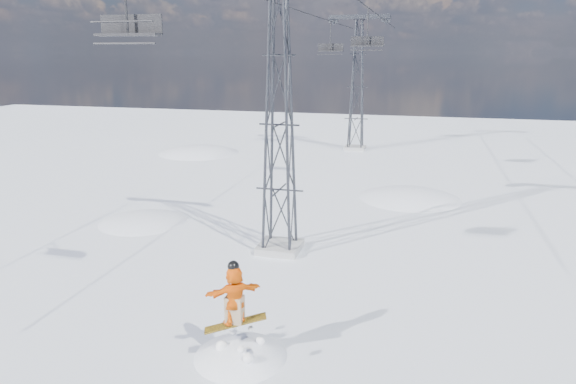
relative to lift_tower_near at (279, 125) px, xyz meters
name	(u,v)px	position (x,y,z in m)	size (l,w,h in m)	color
ground	(181,345)	(-0.80, -8.00, -5.47)	(120.00, 120.00, 0.00)	white
snow_terrain	(256,299)	(-5.57, 13.24, -15.06)	(39.00, 37.00, 22.00)	white
lift_tower_near	(279,125)	(0.00, 0.00, 0.00)	(5.20, 1.80, 11.43)	#999999
lift_tower_far	(357,87)	(0.00, 25.00, 0.00)	(5.20, 1.80, 11.43)	#999999
haul_cables	(331,9)	(0.00, 11.50, 5.38)	(4.46, 51.00, 0.06)	black
lift_chair_near	(129,27)	(-2.20, -7.20, 3.54)	(1.85, 0.53, 2.30)	black
lift_chair_mid	(367,42)	(2.20, 11.39, 3.46)	(1.93, 0.56, 2.40)	black
lift_chair_far	(330,48)	(-2.20, 23.83, 3.25)	(2.15, 0.62, 2.67)	black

